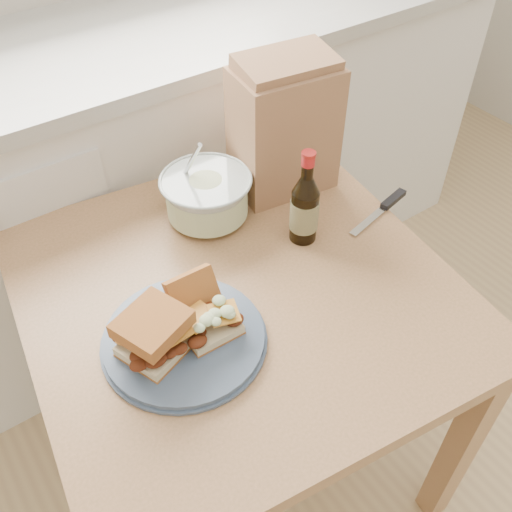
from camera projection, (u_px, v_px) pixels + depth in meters
cabinet_run at (145, 176)px, 1.84m from camera, size 2.50×0.64×0.94m
dining_table at (240, 319)px, 1.25m from camera, size 0.95×0.95×0.71m
plate at (184, 339)px, 1.06m from camera, size 0.30×0.30×0.02m
sandwich_left at (154, 333)px, 1.01m from camera, size 0.14×0.14×0.08m
sandwich_right at (204, 312)px, 1.06m from camera, size 0.10×0.14×0.09m
coleslaw_bowl at (207, 198)px, 1.30m from camera, size 0.21×0.21×0.21m
beer_bottle at (305, 208)px, 1.22m from camera, size 0.06×0.06×0.23m
knife at (387, 205)px, 1.35m from camera, size 0.21×0.06×0.01m
paper_bag at (284, 130)px, 1.32m from camera, size 0.25×0.18×0.30m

